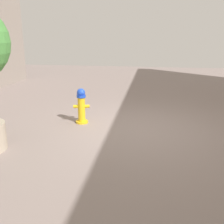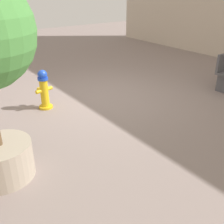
{
  "view_description": "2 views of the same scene",
  "coord_description": "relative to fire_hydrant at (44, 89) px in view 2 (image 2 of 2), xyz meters",
  "views": [
    {
      "loc": [
        -0.32,
        5.91,
        2.19
      ],
      "look_at": [
        0.41,
        1.19,
        0.76
      ],
      "focal_mm": 43.35,
      "sensor_mm": 36.0,
      "label": 1
    },
    {
      "loc": [
        3.44,
        4.97,
        2.48
      ],
      "look_at": [
        0.92,
        1.53,
        0.46
      ],
      "focal_mm": 42.97,
      "sensor_mm": 36.0,
      "label": 2
    }
  ],
  "objects": [
    {
      "name": "fire_hydrant",
      "position": [
        0.0,
        0.0,
        0.0
      ],
      "size": [
        0.41,
        0.37,
        0.87
      ],
      "color": "gold",
      "rests_on": "ground_plane"
    },
    {
      "name": "ground_plane",
      "position": [
        -1.4,
        0.3,
        -0.43
      ],
      "size": [
        23.4,
        23.4,
        0.0
      ],
      "primitive_type": "plane",
      "color": "gray"
    }
  ]
}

